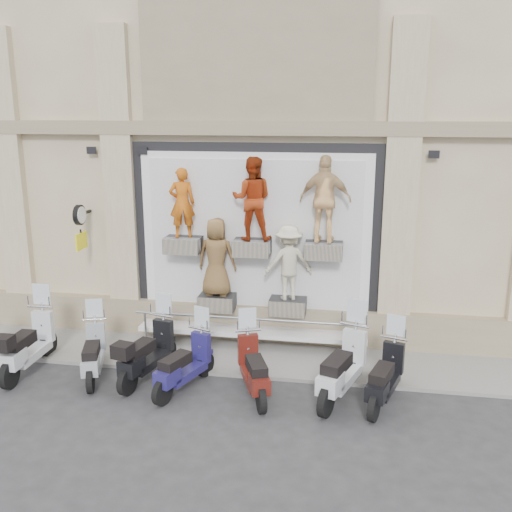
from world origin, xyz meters
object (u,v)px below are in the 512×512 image
object	(u,v)px
guard_rail	(247,338)
scooter_e	(184,354)
scooter_h	(386,365)
scooter_b	(27,333)
scooter_c	(93,343)
scooter_g	(343,355)
clock_sign_bracket	(80,221)
scooter_f	(254,357)
scooter_d	(147,341)

from	to	relation	value
guard_rail	scooter_e	xyz separation A→B (m)	(-0.92, -1.65, 0.28)
guard_rail	scooter_h	distance (m)	3.23
scooter_b	scooter_c	bearing A→B (deg)	-2.28
guard_rail	scooter_g	size ratio (longest dim) A/B	2.38
clock_sign_bracket	scooter_f	xyz separation A→B (m)	(4.32, -2.08, -2.04)
scooter_d	scooter_g	xyz separation A→B (m)	(3.82, -0.13, 0.06)
clock_sign_bracket	scooter_c	bearing A→B (deg)	-61.40
scooter_b	scooter_e	xyz separation A→B (m)	(3.36, -0.24, -0.09)
scooter_f	scooter_g	world-z (taller)	scooter_g
scooter_e	scooter_f	distance (m)	1.33
scooter_d	scooter_f	world-z (taller)	scooter_d
scooter_b	clock_sign_bracket	bearing A→B (deg)	77.49
guard_rail	scooter_b	world-z (taller)	scooter_b
scooter_e	scooter_g	world-z (taller)	scooter_g
clock_sign_bracket	scooter_h	xyz separation A→B (m)	(6.73, -2.01, -2.04)
scooter_e	scooter_h	world-z (taller)	scooter_h
scooter_b	scooter_d	world-z (taller)	scooter_b
scooter_f	scooter_b	bearing A→B (deg)	156.25
guard_rail	scooter_h	size ratio (longest dim) A/B	2.71
scooter_h	guard_rail	bearing A→B (deg)	168.92
scooter_c	scooter_e	distance (m)	1.96
guard_rail	scooter_b	distance (m)	4.52
scooter_b	scooter_h	distance (m)	7.11
clock_sign_bracket	scooter_b	xyz separation A→B (m)	(-0.38, -1.87, -1.96)
scooter_c	scooter_g	world-z (taller)	scooter_g
clock_sign_bracket	scooter_c	size ratio (longest dim) A/B	0.57
scooter_g	scooter_f	bearing A→B (deg)	-155.25
scooter_e	scooter_b	bearing A→B (deg)	-163.86
scooter_f	scooter_g	xyz separation A→B (m)	(1.64, 0.16, 0.10)
scooter_d	scooter_e	xyz separation A→B (m)	(0.85, -0.33, -0.05)
scooter_g	scooter_h	size ratio (longest dim) A/B	1.14
scooter_b	scooter_e	distance (m)	3.37
scooter_c	scooter_d	distance (m)	1.11
scooter_f	scooter_h	world-z (taller)	scooter_f
scooter_e	scooter_g	xyz separation A→B (m)	(2.97, 0.20, 0.11)
scooter_c	scooter_e	size ratio (longest dim) A/B	0.98
scooter_c	clock_sign_bracket	bearing A→B (deg)	99.83
scooter_b	scooter_e	bearing A→B (deg)	-5.16
clock_sign_bracket	scooter_b	bearing A→B (deg)	-101.41
guard_rail	scooter_g	distance (m)	2.55
scooter_c	scooter_h	xyz separation A→B (m)	(5.69, -0.10, 0.03)
clock_sign_bracket	scooter_d	bearing A→B (deg)	-39.85
clock_sign_bracket	scooter_g	xyz separation A→B (m)	(5.96, -1.92, -1.94)
scooter_b	scooter_g	xyz separation A→B (m)	(6.33, -0.04, 0.03)
clock_sign_bracket	scooter_h	bearing A→B (deg)	-16.60
scooter_e	scooter_h	xyz separation A→B (m)	(3.75, 0.11, 0.01)
guard_rail	clock_sign_bracket	distance (m)	4.57
clock_sign_bracket	scooter_f	world-z (taller)	clock_sign_bracket
scooter_b	scooter_d	size ratio (longest dim) A/B	1.04
scooter_g	scooter_h	xyz separation A→B (m)	(0.77, -0.09, -0.10)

